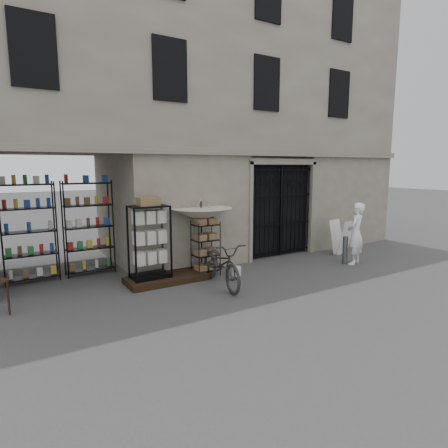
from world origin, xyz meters
TOP-DOWN VIEW (x-y plane):
  - ground at (0.00, 0.00)m, footprint 80.00×80.00m
  - main_building at (0.00, 4.00)m, footprint 14.00×4.00m
  - shop_recess at (-4.50, 2.80)m, footprint 3.00×1.70m
  - shop_shelving at (-4.55, 3.30)m, footprint 2.70×0.50m
  - iron_gate at (1.75, 2.28)m, footprint 2.50×0.21m
  - step_platform at (-2.40, 1.55)m, footprint 2.00×0.90m
  - display_cabinet at (-2.79, 1.61)m, footprint 0.89×0.56m
  - wire_rack at (-1.28, 1.55)m, footprint 0.73×0.60m
  - market_umbrella at (-1.29, 1.75)m, footprint 1.52×1.55m
  - white_bucket at (-0.62, 1.06)m, footprint 0.31×0.31m
  - bicycle at (-1.40, 0.55)m, footprint 0.88×1.20m
  - wooden_stool at (-5.96, 1.29)m, footprint 0.34×0.34m
  - steel_bollard at (2.80, 0.41)m, footprint 0.16×0.16m
  - shopkeeper at (3.00, 0.22)m, footprint 1.33×1.93m
  - easel_sign at (3.58, 1.25)m, footprint 0.59×0.66m

SIDE VIEW (x-z plane):
  - ground at x=0.00m, z-range 0.00..0.00m
  - bicycle at x=-1.40m, z-range -1.05..1.05m
  - shopkeeper at x=3.00m, z-range -0.22..0.22m
  - step_platform at x=-2.40m, z-range 0.00..0.15m
  - white_bucket at x=-0.62m, z-range 0.00..0.24m
  - wooden_stool at x=-5.96m, z-range 0.02..0.71m
  - steel_bollard at x=2.80m, z-range 0.00..0.81m
  - easel_sign at x=3.58m, z-range 0.02..1.13m
  - wire_rack at x=-1.28m, z-range -0.02..1.42m
  - display_cabinet at x=-2.79m, z-range -0.01..1.92m
  - shop_shelving at x=-4.55m, z-range 0.00..2.50m
  - iron_gate at x=1.75m, z-range 0.00..3.00m
  - shop_recess at x=-4.50m, z-range 0.00..3.00m
  - market_umbrella at x=-1.29m, z-range 0.52..2.86m
  - main_building at x=0.00m, z-range 0.00..9.00m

